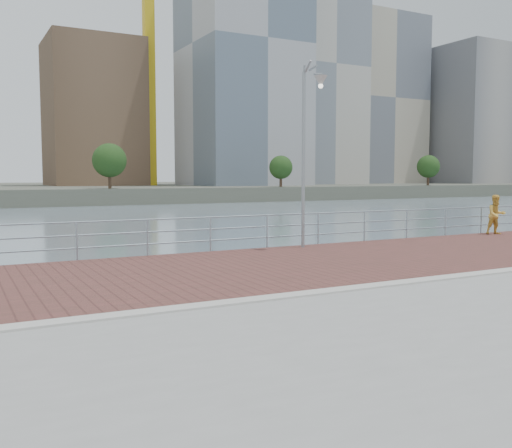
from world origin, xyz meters
name	(u,v)px	position (x,y,z in m)	size (l,w,h in m)	color
water	(302,393)	(0.00, 0.00, -2.00)	(400.00, 400.00, 0.00)	slate
brick_lane	(227,269)	(0.00, 3.60, 0.01)	(40.00, 6.80, 0.02)	brown
curb	(303,294)	(0.00, 0.00, 0.03)	(40.00, 0.40, 0.06)	#B7B5AD
guardrail	(180,232)	(0.00, 7.00, 0.69)	(39.06, 0.06, 1.13)	#8C9EA8
street_lamp	(311,122)	(4.18, 6.07, 4.14)	(0.42, 1.24, 5.82)	gray
bystander	(496,215)	(13.46, 6.35, 0.83)	(0.79, 0.61, 1.62)	gold
tower_crane	(135,19)	(27.36, 104.00, 33.50)	(47.00, 2.00, 50.70)	gold
skyline	(141,76)	(28.37, 104.09, 22.34)	(233.00, 41.00, 56.43)	#ADA38E
shoreline_trees	(11,161)	(1.25, 77.00, 4.44)	(144.81, 5.12, 6.82)	#473323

